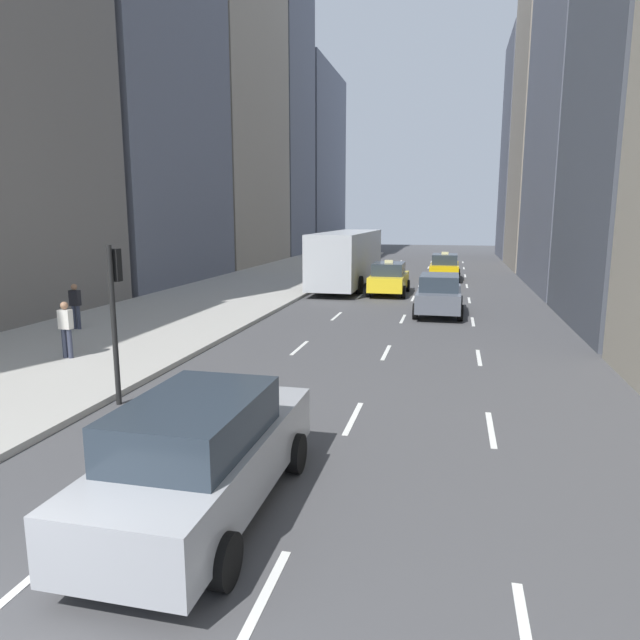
% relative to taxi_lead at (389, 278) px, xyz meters
% --- Properties ---
extents(sidewalk_left, '(8.00, 66.00, 0.15)m').
position_rel_taxi_lead_xyz_m(sidewalk_left, '(-8.20, -0.25, -0.81)').
color(sidewalk_left, '#ADAAA3').
rests_on(sidewalk_left, ground).
extents(lane_markings, '(5.72, 56.00, 0.01)m').
position_rel_taxi_lead_xyz_m(lane_markings, '(1.40, -4.25, -0.87)').
color(lane_markings, white).
rests_on(lane_markings, ground).
extents(building_row_left, '(6.00, 81.28, 32.84)m').
position_rel_taxi_lead_xyz_m(building_row_left, '(-15.20, 13.20, 12.76)').
color(building_row_left, gray).
rests_on(building_row_left, ground).
extents(taxi_lead, '(2.02, 4.40, 1.87)m').
position_rel_taxi_lead_xyz_m(taxi_lead, '(0.00, 0.00, 0.00)').
color(taxi_lead, yellow).
rests_on(taxi_lead, ground).
extents(taxi_second, '(2.02, 4.40, 1.87)m').
position_rel_taxi_lead_xyz_m(taxi_second, '(2.80, 7.58, 0.00)').
color(taxi_second, yellow).
rests_on(taxi_second, ground).
extents(sedan_black_near, '(2.02, 4.47, 1.75)m').
position_rel_taxi_lead_xyz_m(sedan_black_near, '(2.80, -5.87, 0.01)').
color(sedan_black_near, '#565B66').
rests_on(sedan_black_near, ground).
extents(sedan_silver_behind, '(2.02, 4.97, 1.81)m').
position_rel_taxi_lead_xyz_m(sedan_silver_behind, '(-0.00, -23.61, 0.04)').
color(sedan_silver_behind, '#9EA0A5').
rests_on(sedan_silver_behind, ground).
extents(city_bus, '(2.80, 11.61, 3.25)m').
position_rel_taxi_lead_xyz_m(city_bus, '(-2.81, 2.96, 0.91)').
color(city_bus, '#B7BCC1').
rests_on(city_bus, ground).
extents(pedestrian_mid_block, '(0.36, 0.22, 1.65)m').
position_rel_taxi_lead_xyz_m(pedestrian_mid_block, '(-7.46, -16.60, 0.19)').
color(pedestrian_mid_block, '#383D51').
rests_on(pedestrian_mid_block, sidewalk_left).
extents(pedestrian_far_walking, '(0.36, 0.22, 1.65)m').
position_rel_taxi_lead_xyz_m(pedestrian_far_walking, '(-9.92, -12.80, 0.19)').
color(pedestrian_far_walking, '#383D51').
rests_on(pedestrian_far_walking, sidewalk_left).
extents(traffic_light_pole, '(0.24, 0.42, 3.60)m').
position_rel_taxi_lead_xyz_m(traffic_light_pole, '(-3.95, -19.47, 1.53)').
color(traffic_light_pole, black).
rests_on(traffic_light_pole, ground).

